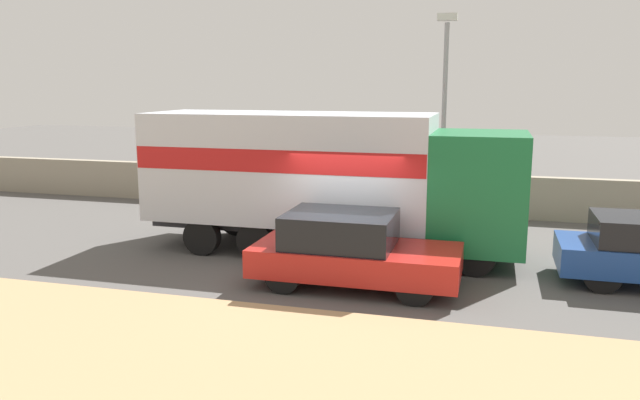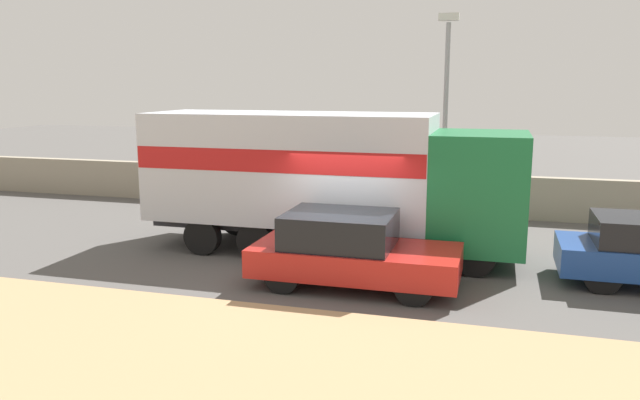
# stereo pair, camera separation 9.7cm
# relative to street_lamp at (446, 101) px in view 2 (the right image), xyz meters

# --- Properties ---
(ground_plane) EXTENTS (80.00, 80.00, 0.00)m
(ground_plane) POSITION_rel_street_lamp_xyz_m (-1.60, -6.50, -3.50)
(ground_plane) COLOR #514F4C
(dirt_shoulder_foreground) EXTENTS (60.00, 6.60, 0.04)m
(dirt_shoulder_foreground) POSITION_rel_street_lamp_xyz_m (-1.60, -11.59, -3.48)
(dirt_shoulder_foreground) COLOR tan
(dirt_shoulder_foreground) RESTS_ON ground_plane
(stone_wall_backdrop) EXTENTS (60.00, 0.35, 1.28)m
(stone_wall_backdrop) POSITION_rel_street_lamp_xyz_m (-1.60, 0.81, -2.86)
(stone_wall_backdrop) COLOR gray
(stone_wall_backdrop) RESTS_ON ground_plane
(street_lamp) EXTENTS (0.56, 0.28, 5.93)m
(street_lamp) POSITION_rel_street_lamp_xyz_m (0.00, 0.00, 0.00)
(street_lamp) COLOR gray
(street_lamp) RESTS_ON ground_plane
(box_truck) EXTENTS (8.81, 2.43, 3.31)m
(box_truck) POSITION_rel_street_lamp_xyz_m (-2.40, -4.36, -1.57)
(box_truck) COLOR #196B38
(box_truck) RESTS_ON ground_plane
(car_hatchback) EXTENTS (4.09, 1.86, 1.48)m
(car_hatchback) POSITION_rel_street_lamp_xyz_m (-1.22, -6.71, -2.76)
(car_hatchback) COLOR #B21E19
(car_hatchback) RESTS_ON ground_plane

